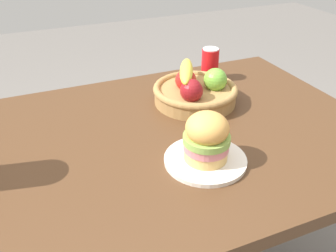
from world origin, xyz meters
name	(u,v)px	position (x,y,z in m)	size (l,w,h in m)	color
dining_table	(150,166)	(0.00, 0.00, 0.65)	(1.40, 0.90, 0.75)	#4C301C
plate	(205,160)	(0.10, -0.17, 0.76)	(0.22, 0.22, 0.01)	silver
sandwich	(207,137)	(0.10, -0.17, 0.83)	(0.12, 0.12, 0.13)	#DBAD60
soda_can	(210,64)	(0.37, 0.31, 0.81)	(0.07, 0.07, 0.13)	red
fruit_basket	(195,90)	(0.23, 0.15, 0.80)	(0.29, 0.29, 0.14)	#9E7542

